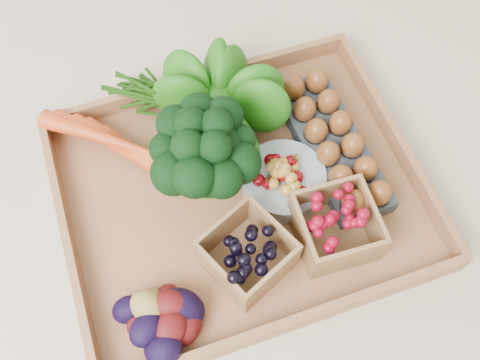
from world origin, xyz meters
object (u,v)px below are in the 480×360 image
object	(u,v)px
broccoli	(206,167)
egg_carton	(332,147)
cherry_bowl	(283,181)
tray	(240,195)

from	to	relation	value
broccoli	egg_carton	distance (m)	0.21
broccoli	cherry_bowl	distance (m)	0.13
tray	egg_carton	world-z (taller)	egg_carton
egg_carton	broccoli	bearing A→B (deg)	176.74
cherry_bowl	tray	bearing A→B (deg)	171.21
broccoli	cherry_bowl	world-z (taller)	broccoli
tray	broccoli	bearing A→B (deg)	146.74
broccoli	cherry_bowl	bearing A→B (deg)	-19.25
broccoli	cherry_bowl	size ratio (longest dim) A/B	1.23
cherry_bowl	egg_carton	size ratio (longest dim) A/B	0.49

